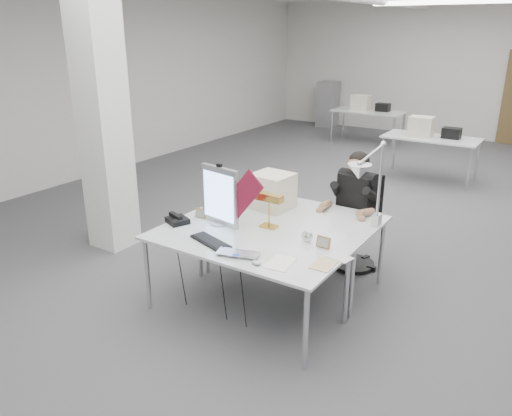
{
  "coord_description": "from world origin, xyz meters",
  "views": [
    {
      "loc": [
        2.31,
        -5.86,
        2.56
      ],
      "look_at": [
        -0.2,
        -2.0,
        0.89
      ],
      "focal_mm": 35.0,
      "sensor_mm": 36.0,
      "label": 1
    }
  ],
  "objects_px": {
    "office_chair": "(356,222)",
    "bankers_lamp": "(269,211)",
    "monitor": "(220,196)",
    "architect_lamp": "(370,186)",
    "laptop": "(236,257)",
    "desk_phone": "(177,220)",
    "seated_person": "(356,192)",
    "desk_main": "(244,243)",
    "beige_monitor": "(272,191)"
  },
  "relations": [
    {
      "from": "office_chair",
      "to": "bankers_lamp",
      "type": "bearing_deg",
      "value": -103.18
    },
    {
      "from": "monitor",
      "to": "architect_lamp",
      "type": "height_order",
      "value": "architect_lamp"
    },
    {
      "from": "laptop",
      "to": "desk_phone",
      "type": "xyz_separation_m",
      "value": [
        -0.94,
        0.34,
        0.01
      ]
    },
    {
      "from": "monitor",
      "to": "desk_phone",
      "type": "height_order",
      "value": "monitor"
    },
    {
      "from": "seated_person",
      "to": "monitor",
      "type": "xyz_separation_m",
      "value": [
        -0.89,
        -1.22,
        0.14
      ]
    },
    {
      "from": "seated_person",
      "to": "desk_phone",
      "type": "xyz_separation_m",
      "value": [
        -1.26,
        -1.44,
        -0.12
      ]
    },
    {
      "from": "laptop",
      "to": "architect_lamp",
      "type": "bearing_deg",
      "value": 40.07
    },
    {
      "from": "monitor",
      "to": "architect_lamp",
      "type": "relative_size",
      "value": 0.61
    },
    {
      "from": "office_chair",
      "to": "bankers_lamp",
      "type": "xyz_separation_m",
      "value": [
        -0.45,
        -1.1,
        0.38
      ]
    },
    {
      "from": "desk_main",
      "to": "laptop",
      "type": "bearing_deg",
      "value": -67.2
    },
    {
      "from": "desk_phone",
      "to": "architect_lamp",
      "type": "bearing_deg",
      "value": 47.31
    },
    {
      "from": "office_chair",
      "to": "monitor",
      "type": "height_order",
      "value": "monitor"
    },
    {
      "from": "monitor",
      "to": "desk_phone",
      "type": "bearing_deg",
      "value": -139.49
    },
    {
      "from": "beige_monitor",
      "to": "desk_main",
      "type": "bearing_deg",
      "value": -69.77
    },
    {
      "from": "seated_person",
      "to": "desk_phone",
      "type": "height_order",
      "value": "seated_person"
    },
    {
      "from": "office_chair",
      "to": "architect_lamp",
      "type": "height_order",
      "value": "architect_lamp"
    },
    {
      "from": "office_chair",
      "to": "laptop",
      "type": "relative_size",
      "value": 2.96
    },
    {
      "from": "office_chair",
      "to": "seated_person",
      "type": "relative_size",
      "value": 1.15
    },
    {
      "from": "beige_monitor",
      "to": "bankers_lamp",
      "type": "bearing_deg",
      "value": -57.33
    },
    {
      "from": "laptop",
      "to": "desk_main",
      "type": "bearing_deg",
      "value": 96.6
    },
    {
      "from": "monitor",
      "to": "seated_person",
      "type": "bearing_deg",
      "value": 63.31
    },
    {
      "from": "desk_main",
      "to": "bankers_lamp",
      "type": "relative_size",
      "value": 5.53
    },
    {
      "from": "seated_person",
      "to": "laptop",
      "type": "relative_size",
      "value": 2.59
    },
    {
      "from": "desk_main",
      "to": "architect_lamp",
      "type": "distance_m",
      "value": 1.24
    },
    {
      "from": "monitor",
      "to": "architect_lamp",
      "type": "bearing_deg",
      "value": 31.4
    },
    {
      "from": "laptop",
      "to": "desk_phone",
      "type": "relative_size",
      "value": 1.78
    },
    {
      "from": "desk_main",
      "to": "bankers_lamp",
      "type": "bearing_deg",
      "value": 89.53
    },
    {
      "from": "office_chair",
      "to": "laptop",
      "type": "height_order",
      "value": "office_chair"
    },
    {
      "from": "office_chair",
      "to": "monitor",
      "type": "bearing_deg",
      "value": -116.04
    },
    {
      "from": "office_chair",
      "to": "monitor",
      "type": "relative_size",
      "value": 1.89
    },
    {
      "from": "beige_monitor",
      "to": "laptop",
      "type": "bearing_deg",
      "value": -67.95
    },
    {
      "from": "laptop",
      "to": "desk_phone",
      "type": "bearing_deg",
      "value": 143.95
    },
    {
      "from": "laptop",
      "to": "beige_monitor",
      "type": "height_order",
      "value": "beige_monitor"
    },
    {
      "from": "laptop",
      "to": "beige_monitor",
      "type": "relative_size",
      "value": 0.92
    },
    {
      "from": "office_chair",
      "to": "architect_lamp",
      "type": "bearing_deg",
      "value": -53.14
    },
    {
      "from": "bankers_lamp",
      "to": "office_chair",
      "type": "bearing_deg",
      "value": 69.37
    },
    {
      "from": "seated_person",
      "to": "beige_monitor",
      "type": "xyz_separation_m",
      "value": [
        -0.71,
        -0.57,
        0.04
      ]
    },
    {
      "from": "architect_lamp",
      "to": "desk_main",
      "type": "bearing_deg",
      "value": -159.18
    },
    {
      "from": "desk_main",
      "to": "monitor",
      "type": "xyz_separation_m",
      "value": [
        -0.44,
        0.24,
        0.3
      ]
    },
    {
      "from": "bankers_lamp",
      "to": "architect_lamp",
      "type": "distance_m",
      "value": 0.96
    },
    {
      "from": "office_chair",
      "to": "seated_person",
      "type": "xyz_separation_m",
      "value": [
        0.0,
        -0.05,
        0.36
      ]
    },
    {
      "from": "desk_main",
      "to": "office_chair",
      "type": "relative_size",
      "value": 1.68
    },
    {
      "from": "laptop",
      "to": "architect_lamp",
      "type": "relative_size",
      "value": 0.39
    },
    {
      "from": "desk_phone",
      "to": "seated_person",
      "type": "bearing_deg",
      "value": 72.18
    },
    {
      "from": "monitor",
      "to": "laptop",
      "type": "xyz_separation_m",
      "value": [
        0.57,
        -0.56,
        -0.27
      ]
    },
    {
      "from": "desk_phone",
      "to": "beige_monitor",
      "type": "height_order",
      "value": "beige_monitor"
    },
    {
      "from": "office_chair",
      "to": "bankers_lamp",
      "type": "relative_size",
      "value": 3.3
    },
    {
      "from": "architect_lamp",
      "to": "laptop",
      "type": "bearing_deg",
      "value": -144.93
    },
    {
      "from": "desk_main",
      "to": "office_chair",
      "type": "distance_m",
      "value": 1.6
    },
    {
      "from": "seated_person",
      "to": "office_chair",
      "type": "bearing_deg",
      "value": 99.01
    }
  ]
}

